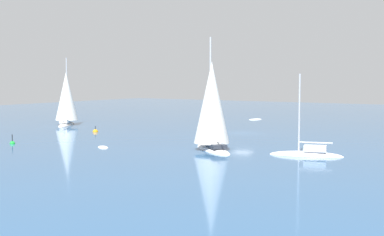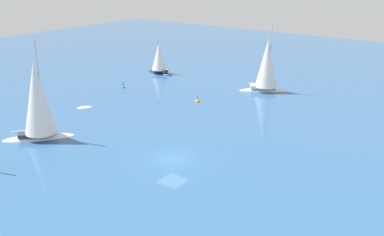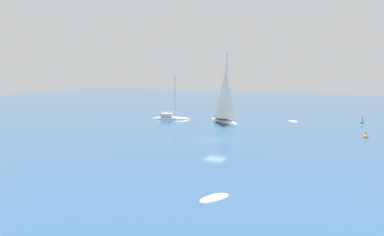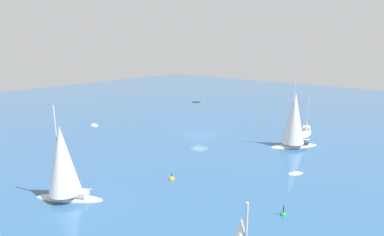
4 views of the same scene
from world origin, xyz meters
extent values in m
plane|color=#2D5684|center=(0.00, 0.00, 0.00)|extent=(167.54, 167.54, 0.00)
ellipsoid|color=white|center=(15.43, 4.66, 0.00)|extent=(6.46, 7.21, 0.72)
cube|color=#2D333D|center=(16.03, 5.37, 0.56)|extent=(2.54, 2.66, 0.39)
cylinder|color=silver|center=(14.93, 4.06, 5.68)|extent=(0.17, 0.17, 10.64)
cylinder|color=silver|center=(16.05, 5.40, 1.00)|extent=(2.34, 2.77, 0.13)
cone|color=white|center=(15.19, 4.37, 4.65)|extent=(4.91, 4.91, 7.98)
ellipsoid|color=white|center=(14.02, 13.60, 0.00)|extent=(3.38, 6.83, 0.85)
cube|color=silver|center=(13.81, 14.37, 0.70)|extent=(1.67, 2.23, 0.54)
cylinder|color=silver|center=(14.19, 12.96, 3.92)|extent=(0.16, 0.16, 6.98)
cylinder|color=silver|center=(13.80, 14.40, 1.22)|extent=(0.91, 2.90, 0.13)
ellipsoid|color=silver|center=(19.83, -5.62, 0.00)|extent=(1.93, 2.19, 0.33)
ellipsoid|color=white|center=(-20.55, -8.09, 0.00)|extent=(2.94, 2.10, 0.34)
sphere|color=green|center=(22.76, -15.92, 0.00)|extent=(0.56, 0.56, 0.56)
cylinder|color=black|center=(22.76, -15.92, 0.64)|extent=(0.08, 0.08, 0.72)
sphere|color=orange|center=(9.02, -16.84, 0.00)|extent=(0.72, 0.72, 0.72)
cylinder|color=black|center=(9.02, -16.84, 0.56)|extent=(0.08, 0.08, 0.41)
camera|label=1|loc=(58.62, 29.93, 7.02)|focal=48.41mm
camera|label=2|loc=(-25.01, 30.56, 18.42)|focal=40.56mm
camera|label=3|loc=(-45.59, -18.05, 9.25)|focal=37.63mm
camera|label=4|loc=(33.25, -42.04, 15.86)|focal=29.24mm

